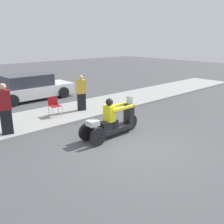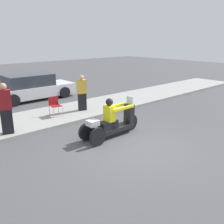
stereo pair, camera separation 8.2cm
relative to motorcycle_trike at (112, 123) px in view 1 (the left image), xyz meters
The scene contains 7 objects.
ground_plane 1.29m from the motorcycle_trike, 96.12° to the right, with size 60.00×60.00×0.00m, color #4C4C4F.
sidewalk_strip 3.45m from the motorcycle_trike, 92.11° to the left, with size 28.00×2.80×0.12m.
motorcycle_trike is the anchor object (origin of this frame).
spectator_mid_group 3.34m from the motorcycle_trike, 73.27° to the left, with size 0.44×0.33×1.65m.
spectator_far_back 3.73m from the motorcycle_trike, 138.25° to the left, with size 0.49×0.39×1.81m.
folding_chair_curbside 3.30m from the motorcycle_trike, 97.48° to the left, with size 0.50×0.50×0.82m.
parked_car_lot_far 7.27m from the motorcycle_trike, 87.33° to the left, with size 4.63×2.00×1.44m.
Camera 1 is at (-5.46, -5.01, 3.39)m, focal length 40.00 mm.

